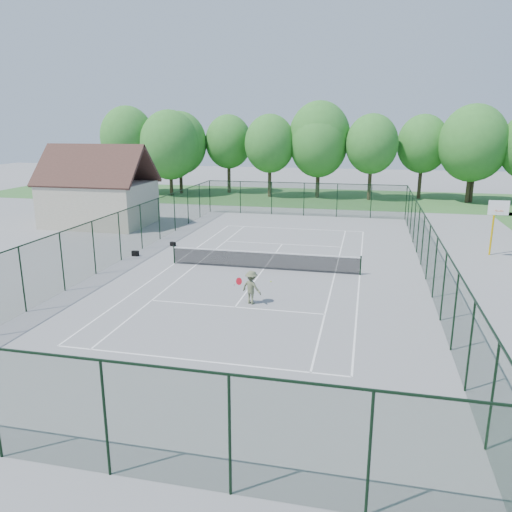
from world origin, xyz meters
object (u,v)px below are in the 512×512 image
object	(u,v)px
basketball_goal	(496,217)
sports_bag_a	(135,253)
tennis_net	(264,259)
tennis_player	(251,287)

from	to	relation	value
basketball_goal	sports_bag_a	xyz separation A→B (m)	(-22.13, -4.77, -2.40)
sports_bag_a	tennis_net	bearing A→B (deg)	-7.13
tennis_net	basketball_goal	xyz separation A→B (m)	(13.53, 5.90, 1.99)
basketball_goal	tennis_player	distance (m)	17.48
tennis_player	basketball_goal	bearing A→B (deg)	42.08
sports_bag_a	basketball_goal	bearing A→B (deg)	12.50
tennis_net	tennis_player	world-z (taller)	tennis_player
tennis_net	sports_bag_a	size ratio (longest dim) A/B	26.72
basketball_goal	tennis_player	world-z (taller)	basketball_goal
basketball_goal	sports_bag_a	size ratio (longest dim) A/B	8.80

